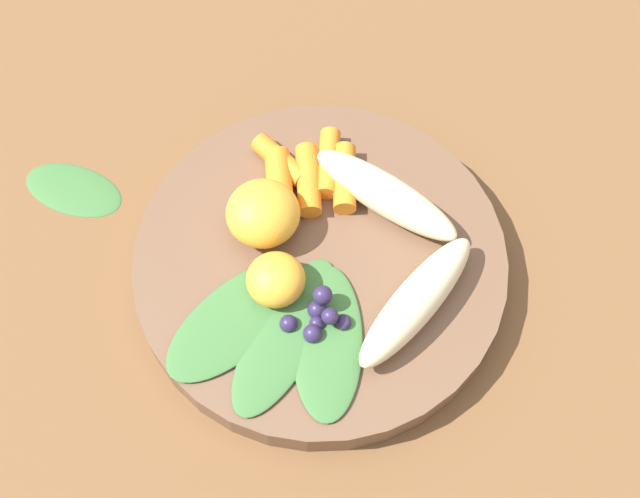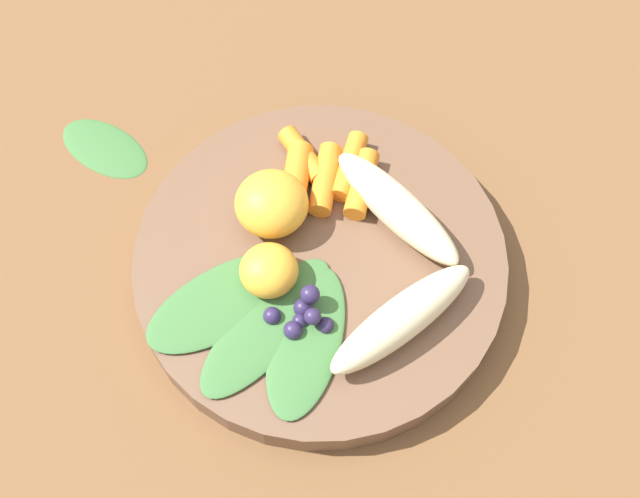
% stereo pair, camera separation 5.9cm
% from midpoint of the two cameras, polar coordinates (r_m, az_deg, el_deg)
% --- Properties ---
extents(ground_plane, '(2.40, 2.40, 0.00)m').
position_cam_midpoint_polar(ground_plane, '(0.62, -2.70, -1.85)').
color(ground_plane, brown).
extents(bowl, '(0.28, 0.28, 0.03)m').
position_cam_midpoint_polar(bowl, '(0.61, -2.75, -1.29)').
color(bowl, brown).
rests_on(bowl, ground_plane).
extents(banana_peeled_left, '(0.06, 0.13, 0.03)m').
position_cam_midpoint_polar(banana_peeled_left, '(0.61, 1.79, 3.69)').
color(banana_peeled_left, beige).
rests_on(banana_peeled_left, bowl).
extents(banana_peeled_right, '(0.13, 0.05, 0.03)m').
position_cam_midpoint_polar(banana_peeled_right, '(0.57, 3.90, -3.97)').
color(banana_peeled_right, beige).
rests_on(banana_peeled_right, bowl).
extents(orange_segment_near, '(0.04, 0.04, 0.03)m').
position_cam_midpoint_polar(orange_segment_near, '(0.58, -6.38, -2.11)').
color(orange_segment_near, '#F4A833').
rests_on(orange_segment_near, bowl).
extents(orange_segment_far, '(0.06, 0.06, 0.04)m').
position_cam_midpoint_polar(orange_segment_far, '(0.60, -6.87, 2.25)').
color(orange_segment_far, '#F4A833').
rests_on(orange_segment_far, bowl).
extents(carrot_front, '(0.05, 0.05, 0.02)m').
position_cam_midpoint_polar(carrot_front, '(0.62, -0.95, 4.80)').
color(carrot_front, orange).
rests_on(carrot_front, bowl).
extents(carrot_mid_left, '(0.05, 0.05, 0.02)m').
position_cam_midpoint_polar(carrot_mid_left, '(0.63, -2.10, 5.86)').
color(carrot_mid_left, orange).
rests_on(carrot_mid_left, bowl).
extents(carrot_mid_right, '(0.05, 0.06, 0.02)m').
position_cam_midpoint_polar(carrot_mid_right, '(0.62, -3.55, 4.65)').
color(carrot_mid_right, orange).
rests_on(carrot_mid_right, bowl).
extents(carrot_rear, '(0.02, 0.05, 0.02)m').
position_cam_midpoint_polar(carrot_rear, '(0.63, -5.49, 6.03)').
color(carrot_rear, orange).
rests_on(carrot_rear, bowl).
extents(carrot_small, '(0.05, 0.05, 0.02)m').
position_cam_midpoint_polar(carrot_small, '(0.62, -5.63, 4.65)').
color(carrot_small, orange).
rests_on(carrot_small, bowl).
extents(blueberry_pile, '(0.04, 0.04, 0.03)m').
position_cam_midpoint_polar(blueberry_pile, '(0.57, -3.13, -5.07)').
color(blueberry_pile, '#2D234C').
rests_on(blueberry_pile, bowl).
extents(coconut_shred_patch, '(0.05, 0.05, 0.00)m').
position_cam_midpoint_polar(coconut_shred_patch, '(0.58, -5.39, -4.34)').
color(coconut_shred_patch, white).
rests_on(coconut_shred_patch, bowl).
extents(kale_leaf_left, '(0.12, 0.06, 0.01)m').
position_cam_midpoint_polar(kale_leaf_left, '(0.58, -8.71, -5.38)').
color(kale_leaf_left, '#3D7038').
rests_on(kale_leaf_left, bowl).
extents(kale_leaf_right, '(0.14, 0.09, 0.01)m').
position_cam_midpoint_polar(kale_leaf_right, '(0.57, -5.42, -6.35)').
color(kale_leaf_right, '#3D7038').
rests_on(kale_leaf_right, bowl).
extents(kale_leaf_rear, '(0.12, 0.12, 0.01)m').
position_cam_midpoint_polar(kale_leaf_rear, '(0.57, -2.46, -6.81)').
color(kale_leaf_rear, '#3D7038').
rests_on(kale_leaf_rear, bowl).
extents(kale_leaf_stray, '(0.08, 0.10, 0.01)m').
position_cam_midpoint_polar(kale_leaf_stray, '(0.70, -19.42, 3.84)').
color(kale_leaf_stray, '#3D7038').
rests_on(kale_leaf_stray, ground_plane).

